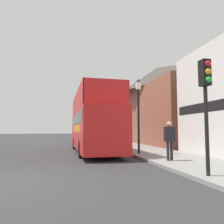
# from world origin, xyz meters

# --- Properties ---
(ground_plane) EXTENTS (144.00, 144.00, 0.00)m
(ground_plane) POSITION_xyz_m (0.00, 21.00, 0.00)
(ground_plane) COLOR #333335
(sidewalk) EXTENTS (3.64, 108.00, 0.14)m
(sidewalk) POSITION_xyz_m (7.68, 18.00, 0.07)
(sidewalk) COLOR gray
(sidewalk) RESTS_ON ground_plane
(brick_terrace_rear) EXTENTS (6.00, 17.93, 8.91)m
(brick_terrace_rear) POSITION_xyz_m (12.50, 16.69, 4.45)
(brick_terrace_rear) COLOR #935642
(brick_terrace_rear) RESTS_ON ground_plane
(tour_bus) EXTENTS (2.62, 10.04, 4.15)m
(tour_bus) POSITION_xyz_m (3.91, 8.61, 1.82)
(tour_bus) COLOR red
(tour_bus) RESTS_ON ground_plane
(parked_car_ahead_of_bus) EXTENTS (1.96, 4.37, 1.60)m
(parked_car_ahead_of_bus) POSITION_xyz_m (4.73, 15.98, 0.75)
(parked_car_ahead_of_bus) COLOR navy
(parked_car_ahead_of_bus) RESTS_ON ground_plane
(pedestrian_second) EXTENTS (0.47, 0.26, 1.80)m
(pedestrian_second) POSITION_xyz_m (6.76, 2.64, 1.23)
(pedestrian_second) COLOR #232328
(pedestrian_second) RESTS_ON sidewalk
(traffic_signal) EXTENTS (0.28, 0.42, 3.66)m
(traffic_signal) POSITION_xyz_m (6.34, -0.74, 2.83)
(traffic_signal) COLOR black
(traffic_signal) RESTS_ON sidewalk
(lamp_post_nearest) EXTENTS (0.35, 0.35, 4.56)m
(lamp_post_nearest) POSITION_xyz_m (6.33, 5.77, 3.30)
(lamp_post_nearest) COLOR black
(lamp_post_nearest) RESTS_ON sidewalk
(lamp_post_second) EXTENTS (0.35, 0.35, 5.05)m
(lamp_post_second) POSITION_xyz_m (6.38, 12.99, 3.59)
(lamp_post_second) COLOR black
(lamp_post_second) RESTS_ON sidewalk
(lamp_post_third) EXTENTS (0.35, 0.35, 4.56)m
(lamp_post_third) POSITION_xyz_m (6.33, 20.20, 3.29)
(lamp_post_third) COLOR black
(lamp_post_third) RESTS_ON sidewalk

